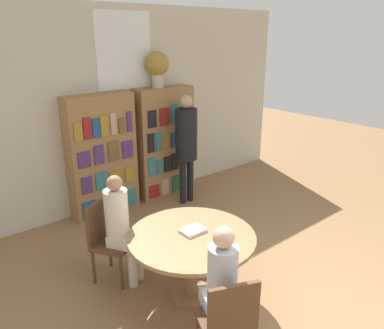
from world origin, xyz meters
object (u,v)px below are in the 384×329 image
seated_reader_right (220,285)px  librarian_standing (186,138)px  flower_vase (157,66)px  seated_reader_left (121,224)px  chair_left_side (107,237)px  bookshelf_right (164,143)px  reading_table (192,245)px  chair_near_camera (228,320)px  bookshelf_left (102,156)px

seated_reader_right → librarian_standing: bearing=79.2°
flower_vase → seated_reader_left: (-1.66, -1.67, -1.44)m
seated_reader_right → librarian_standing: 3.11m
chair_left_side → seated_reader_left: bearing=90.0°
bookshelf_right → seated_reader_left: (-1.76, -1.66, -0.20)m
reading_table → seated_reader_left: seated_reader_left is taller
seated_reader_right → chair_near_camera: bearing=-90.0°
seated_reader_right → chair_left_side: bearing=120.1°
seated_reader_left → librarian_standing: size_ratio=0.71×
seated_reader_right → seated_reader_left: bearing=117.0°
bookshelf_left → chair_left_side: (-0.73, -1.51, -0.39)m
seated_reader_left → bookshelf_right: bearing=-167.6°
librarian_standing → seated_reader_right: bearing=-123.7°
flower_vase → seated_reader_right: flower_vase is taller
flower_vase → seated_reader_left: 2.76m
flower_vase → bookshelf_left: bearing=-179.7°
bookshelf_left → chair_left_side: 1.72m
chair_left_side → seated_reader_right: bearing=66.1°
seated_reader_right → bookshelf_left: bearing=103.0°
chair_near_camera → librarian_standing: size_ratio=0.52×
chair_near_camera → seated_reader_left: size_ratio=0.73×
bookshelf_right → chair_left_side: bearing=-140.8°
bookshelf_left → chair_near_camera: (-0.61, -3.24, -0.39)m
bookshelf_right → chair_left_side: 2.42m
chair_near_camera → seated_reader_right: seated_reader_right is taller
reading_table → chair_left_side: bearing=121.1°
chair_left_side → seated_reader_right: seated_reader_right is taller
seated_reader_left → seated_reader_right: (0.10, -1.40, 0.00)m
bookshelf_left → seated_reader_left: (-0.63, -1.66, -0.20)m
flower_vase → seated_reader_right: size_ratio=0.44×
bookshelf_right → librarian_standing: 0.53m
bookshelf_right → librarian_standing: bearing=-83.5°
bookshelf_right → seated_reader_right: size_ratio=1.45×
chair_left_side → bookshelf_left: bearing=-146.9°
chair_left_side → librarian_standing: bearing=176.7°
chair_left_side → seated_reader_left: 0.26m
reading_table → chair_near_camera: chair_near_camera is taller
bookshelf_left → reading_table: size_ratio=1.41×
chair_left_side → bookshelf_right: bearing=-171.9°
chair_near_camera → seated_reader_left: seated_reader_left is taller
bookshelf_right → chair_near_camera: bearing=-118.1°
bookshelf_right → chair_near_camera: size_ratio=2.00×
seated_reader_left → seated_reader_right: seated_reader_right is taller
bookshelf_left → bookshelf_right: bearing=0.0°
librarian_standing → bookshelf_left: bearing=157.0°
chair_left_side → librarian_standing: 2.23m
seated_reader_left → librarian_standing: (1.81, 1.16, 0.38)m
flower_vase → chair_left_side: flower_vase is taller
bookshelf_left → seated_reader_left: size_ratio=1.46×
seated_reader_left → seated_reader_right: 1.41m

